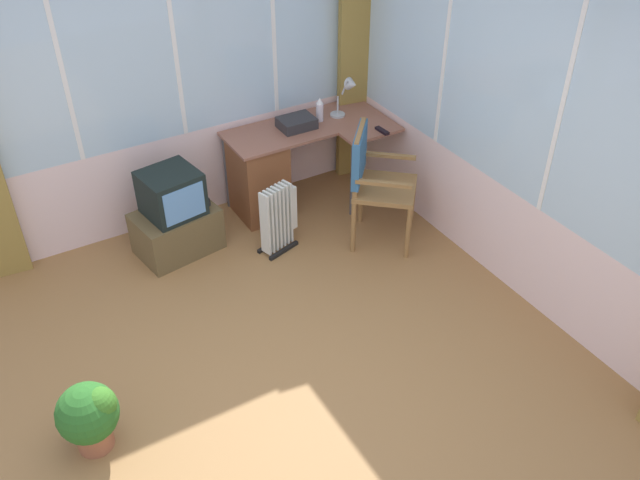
% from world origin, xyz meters
% --- Properties ---
extents(ground, '(5.23, 5.60, 0.06)m').
position_xyz_m(ground, '(0.00, 0.00, -0.03)').
color(ground, olive).
extents(north_window_panel, '(4.23, 0.07, 2.80)m').
position_xyz_m(north_window_panel, '(0.00, 2.33, 1.40)').
color(north_window_panel, silver).
rests_on(north_window_panel, ground).
extents(east_window_panel, '(0.07, 4.60, 2.80)m').
position_xyz_m(east_window_panel, '(2.14, 0.00, 1.40)').
color(east_window_panel, silver).
rests_on(east_window_panel, ground).
extents(curtain_corner, '(0.33, 0.12, 2.70)m').
position_xyz_m(curtain_corner, '(2.01, 2.20, 1.35)').
color(curtain_corner, olive).
rests_on(curtain_corner, ground).
extents(desk, '(1.41, 0.75, 0.73)m').
position_xyz_m(desk, '(0.99, 2.00, 0.40)').
color(desk, '#925B47').
rests_on(desk, ground).
extents(desk_lamp, '(0.23, 0.20, 0.36)m').
position_xyz_m(desk_lamp, '(1.80, 1.98, 0.96)').
color(desk_lamp, '#B2B7BC').
rests_on(desk_lamp, desk).
extents(tv_remote, '(0.05, 0.15, 0.02)m').
position_xyz_m(tv_remote, '(1.89, 1.58, 0.74)').
color(tv_remote, black).
rests_on(tv_remote, desk).
extents(spray_bottle, '(0.06, 0.06, 0.22)m').
position_xyz_m(spray_bottle, '(1.54, 2.02, 0.84)').
color(spray_bottle, silver).
rests_on(spray_bottle, desk).
extents(paper_tray, '(0.30, 0.23, 0.09)m').
position_xyz_m(paper_tray, '(1.31, 2.01, 0.78)').
color(paper_tray, '#2B2A2C').
rests_on(paper_tray, desk).
extents(wooden_armchair, '(0.68, 0.68, 1.00)m').
position_xyz_m(wooden_armchair, '(1.53, 1.22, 0.64)').
color(wooden_armchair, olive).
rests_on(wooden_armchair, ground).
extents(tv_on_stand, '(0.70, 0.54, 0.73)m').
position_xyz_m(tv_on_stand, '(0.10, 1.85, 0.32)').
color(tv_on_stand, brown).
rests_on(tv_on_stand, ground).
extents(space_heater, '(0.37, 0.25, 0.59)m').
position_xyz_m(space_heater, '(0.83, 1.46, 0.30)').
color(space_heater, silver).
rests_on(space_heater, ground).
extents(potted_plant, '(0.36, 0.36, 0.47)m').
position_xyz_m(potted_plant, '(-1.03, 0.27, 0.27)').
color(potted_plant, '#9E5C3E').
rests_on(potted_plant, ground).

